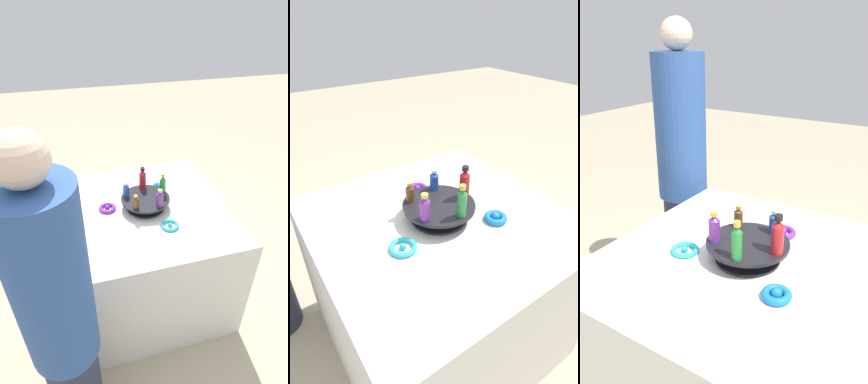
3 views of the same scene
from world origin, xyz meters
TOP-DOWN VIEW (x-y plane):
  - ground_plane at (0.00, 0.00)m, footprint 12.00×12.00m
  - party_table at (0.00, 0.00)m, footprint 0.99×0.99m
  - display_stand at (0.00, 0.00)m, footprint 0.29×0.29m
  - bottle_green at (0.02, -0.12)m, footprint 0.04×0.04m
  - bottle_red at (0.12, -0.01)m, footprint 0.04×0.04m
  - bottle_blue at (0.05, 0.11)m, footprint 0.04×0.04m
  - bottle_brown at (-0.09, 0.08)m, footprint 0.03×0.03m
  - bottle_purple at (-0.10, -0.06)m, footprint 0.04×0.04m
  - ribbon_bow_teal at (-0.22, -0.08)m, footprint 0.10×0.10m
  - ribbon_bow_blue at (0.18, -0.15)m, footprint 0.09×0.09m
  - ribbon_bow_purple at (0.04, 0.23)m, footprint 0.10×0.10m

SIDE VIEW (x-z plane):
  - ground_plane at x=0.00m, z-range 0.00..0.00m
  - party_table at x=0.00m, z-range 0.00..0.76m
  - ribbon_bow_teal at x=-0.22m, z-range 0.76..0.78m
  - ribbon_bow_purple at x=0.04m, z-range 0.76..0.79m
  - ribbon_bow_blue at x=0.18m, z-range 0.76..0.79m
  - display_stand at x=0.00m, z-range 0.77..0.84m
  - bottle_brown at x=-0.09m, z-range 0.83..0.91m
  - bottle_blue at x=0.05m, z-range 0.83..0.92m
  - bottle_purple at x=-0.10m, z-range 0.82..0.94m
  - bottle_green at x=0.02m, z-range 0.82..0.96m
  - bottle_red at x=0.12m, z-range 0.82..0.96m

